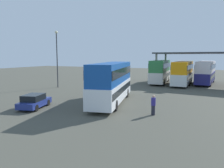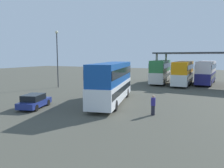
{
  "view_description": "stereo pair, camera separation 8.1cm",
  "coord_description": "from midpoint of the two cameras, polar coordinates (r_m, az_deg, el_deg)",
  "views": [
    {
      "loc": [
        9.64,
        -18.57,
        4.93
      ],
      "look_at": [
        -0.37,
        2.38,
        2.0
      ],
      "focal_mm": 35.43,
      "sensor_mm": 36.0,
      "label": 1
    },
    {
      "loc": [
        9.71,
        -18.54,
        4.93
      ],
      "look_at": [
        -0.37,
        2.38,
        2.0
      ],
      "focal_mm": 35.43,
      "sensor_mm": 36.0,
      "label": 2
    }
  ],
  "objects": [
    {
      "name": "double_decker_main",
      "position": [
        23.37,
        0.11,
        0.79
      ],
      "size": [
        4.95,
        11.63,
        4.24
      ],
      "rotation": [
        0.0,
        0.0,
        1.8
      ],
      "color": "white",
      "rests_on": "ground_plane"
    },
    {
      "name": "ground_plane",
      "position": [
        21.5,
        -1.77,
        -6.07
      ],
      "size": [
        140.0,
        140.0,
        0.0
      ],
      "primitive_type": "plane",
      "color": "#48483E"
    },
    {
      "name": "pedestrian_waiting",
      "position": [
        18.92,
        10.68,
        -5.37
      ],
      "size": [
        0.38,
        0.38,
        1.71
      ],
      "rotation": [
        0.0,
        0.0,
        4.35
      ],
      "color": "#262633",
      "rests_on": "ground_plane"
    },
    {
      "name": "lamppost_tall",
      "position": [
        35.91,
        -13.89,
        7.85
      ],
      "size": [
        0.44,
        0.44,
        8.84
      ],
      "color": "#33353A",
      "rests_on": "ground_plane"
    },
    {
      "name": "depot_canopy",
      "position": [
        40.6,
        25.2,
        6.95
      ],
      "size": [
        20.02,
        8.35,
        5.59
      ],
      "rotation": [
        0.0,
        0.0,
        -0.09
      ],
      "color": "#33353A",
      "rests_on": "ground_plane"
    },
    {
      "name": "double_decker_far_right",
      "position": [
        42.69,
        23.18,
        2.97
      ],
      "size": [
        3.02,
        10.67,
        4.03
      ],
      "rotation": [
        0.0,
        0.0,
        1.52
      ],
      "color": "navy",
      "rests_on": "ground_plane"
    },
    {
      "name": "double_decker_mid_row",
      "position": [
        39.83,
        17.94,
        2.92
      ],
      "size": [
        2.66,
        10.7,
        4.02
      ],
      "rotation": [
        0.0,
        0.0,
        1.59
      ],
      "color": "silver",
      "rests_on": "ground_plane"
    },
    {
      "name": "double_decker_near_canopy",
      "position": [
        41.59,
        12.47,
        3.38
      ],
      "size": [
        3.29,
        10.59,
        4.18
      ],
      "rotation": [
        0.0,
        0.0,
        1.65
      ],
      "color": "silver",
      "rests_on": "ground_plane"
    },
    {
      "name": "parked_hatchback",
      "position": [
        22.35,
        -19.31,
        -4.2
      ],
      "size": [
        2.69,
        4.16,
        1.35
      ],
      "rotation": [
        0.0,
        0.0,
        1.85
      ],
      "color": "navy",
      "rests_on": "ground_plane"
    }
  ]
}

